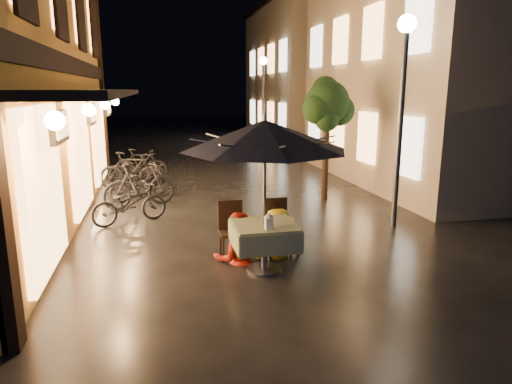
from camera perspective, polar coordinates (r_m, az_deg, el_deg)
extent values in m
plane|color=black|center=(7.23, 3.26, -10.23)|extent=(90.00, 90.00, 0.00)
cube|color=black|center=(10.55, -22.10, 14.44)|extent=(0.12, 11.00, 0.35)
cube|color=black|center=(10.46, -18.71, 11.69)|extent=(1.20, 10.50, 0.12)
cube|color=#FCB165|center=(12.15, -21.29, 20.33)|extent=(0.10, 0.90, 1.50)
cube|color=#FCB165|center=(14.61, -19.78, 19.01)|extent=(0.10, 0.90, 1.50)
cube|color=#FCB165|center=(7.24, -25.04, 0.21)|extent=(0.10, 2.20, 2.40)
cube|color=#FCB165|center=(10.63, -21.09, 4.20)|extent=(0.10, 2.20, 2.40)
cube|color=#FCB165|center=(14.07, -19.05, 6.24)|extent=(0.10, 2.20, 2.40)
cube|color=tan|center=(15.93, 24.10, 13.20)|extent=(7.00, 9.00, 6.50)
cube|color=#FCB165|center=(11.29, 18.55, 5.35)|extent=(0.10, 1.00, 1.40)
cube|color=#FCB165|center=(11.31, 19.60, 19.55)|extent=(0.10, 1.00, 1.40)
cube|color=#FCB165|center=(13.21, 13.67, 6.63)|extent=(0.10, 1.00, 1.40)
cube|color=#FCB165|center=(13.23, 14.34, 18.77)|extent=(0.10, 1.00, 1.40)
cube|color=#FCB165|center=(15.21, 10.04, 7.55)|extent=(0.10, 1.00, 1.40)
cube|color=#FCB165|center=(15.22, 10.47, 18.10)|extent=(0.10, 1.00, 1.40)
cube|color=#FCB165|center=(17.26, 7.25, 8.23)|extent=(0.10, 1.00, 1.40)
cube|color=#FCB165|center=(17.27, 7.52, 17.53)|extent=(0.10, 1.00, 1.40)
cube|color=tan|center=(26.14, 8.76, 14.06)|extent=(7.00, 10.00, 7.00)
cube|color=black|center=(26.49, 9.04, 21.98)|extent=(7.30, 10.30, 0.30)
cube|color=#FCB165|center=(21.44, 3.28, 9.17)|extent=(0.10, 1.00, 1.40)
cube|color=#FCB165|center=(21.45, 3.38, 16.65)|extent=(0.10, 1.00, 1.40)
cube|color=#FCB165|center=(23.57, 1.82, 9.50)|extent=(0.10, 1.00, 1.40)
cube|color=#FCB165|center=(23.58, 1.87, 16.31)|extent=(0.10, 1.00, 1.40)
cube|color=#FCB165|center=(25.70, 0.60, 9.77)|extent=(0.10, 1.00, 1.40)
cube|color=#FCB165|center=(25.71, 0.61, 16.01)|extent=(0.10, 1.00, 1.40)
cube|color=#FCB165|center=(27.85, -0.44, 10.00)|extent=(0.10, 1.00, 1.40)
cube|color=#FCB165|center=(27.85, -0.45, 15.76)|extent=(0.10, 1.00, 1.40)
cylinder|color=black|center=(11.82, 8.69, 4.21)|extent=(0.16, 0.16, 2.20)
sphere|color=black|center=(11.70, 8.92, 11.01)|extent=(1.10, 1.10, 1.10)
sphere|color=black|center=(11.93, 10.30, 10.03)|extent=(0.80, 0.80, 0.80)
sphere|color=black|center=(11.46, 7.75, 10.26)|extent=(0.76, 0.76, 0.76)
sphere|color=black|center=(12.00, 8.67, 12.49)|extent=(0.70, 0.70, 0.70)
sphere|color=black|center=(11.45, 8.84, 8.97)|extent=(0.60, 0.60, 0.60)
cylinder|color=#59595E|center=(9.73, 17.52, 7.31)|extent=(0.12, 0.12, 4.00)
sphere|color=#FFF1C2|center=(9.77, 18.36, 19.35)|extent=(0.36, 0.36, 0.36)
cylinder|color=#59595E|center=(20.99, 0.90, 10.48)|extent=(0.12, 0.12, 4.00)
sphere|color=#FFF1C2|center=(21.01, 0.92, 16.07)|extent=(0.36, 0.36, 0.36)
cylinder|color=#59595E|center=(7.24, 1.03, -7.14)|extent=(0.10, 0.10, 0.72)
cylinder|color=#59595E|center=(7.36, 1.02, -9.63)|extent=(0.56, 0.56, 0.04)
cube|color=#2F512E|center=(7.11, 1.04, -4.19)|extent=(0.95, 0.95, 0.06)
cube|color=#2F512E|center=(7.28, 4.69, -5.18)|extent=(0.04, 0.95, 0.33)
cube|color=#2F512E|center=(7.07, -2.73, -5.70)|extent=(0.04, 0.95, 0.33)
cube|color=#2F512E|center=(7.60, 0.20, -4.36)|extent=(0.95, 0.04, 0.33)
cube|color=#2F512E|center=(6.73, 1.98, -6.68)|extent=(0.95, 0.04, 0.33)
cylinder|color=#59595E|center=(7.01, 1.05, -1.05)|extent=(0.05, 0.05, 2.30)
cone|color=black|center=(6.84, 1.09, 7.11)|extent=(2.55, 2.55, 0.46)
cylinder|color=#59595E|center=(6.82, 1.10, 9.20)|extent=(0.06, 0.06, 0.12)
cube|color=black|center=(7.74, -2.99, -5.13)|extent=(0.42, 0.42, 0.05)
cube|color=black|center=(7.84, -3.24, -2.97)|extent=(0.42, 0.04, 0.55)
cylinder|color=black|center=(7.62, -4.09, -7.30)|extent=(0.04, 0.04, 0.43)
cylinder|color=black|center=(7.67, -1.41, -7.12)|extent=(0.04, 0.04, 0.43)
cylinder|color=black|center=(7.95, -4.47, -6.43)|extent=(0.04, 0.04, 0.43)
cylinder|color=black|center=(8.01, -1.90, -6.26)|extent=(0.04, 0.04, 0.43)
cube|color=black|center=(7.90, 2.77, -4.74)|extent=(0.42, 0.42, 0.05)
cube|color=black|center=(8.00, 2.43, -2.64)|extent=(0.42, 0.04, 0.55)
cylinder|color=black|center=(7.76, 1.81, -6.88)|extent=(0.04, 0.04, 0.43)
cylinder|color=black|center=(7.86, 4.37, -6.67)|extent=(0.04, 0.04, 0.43)
cylinder|color=black|center=(8.09, 1.18, -6.04)|extent=(0.04, 0.04, 0.43)
cylinder|color=black|center=(8.18, 3.64, -5.86)|extent=(0.04, 0.04, 0.43)
cube|color=white|center=(6.81, 1.62, -3.91)|extent=(0.11, 0.11, 0.18)
cube|color=#FFD88C|center=(6.81, 1.62, -4.00)|extent=(0.07, 0.07, 0.12)
cone|color=white|center=(6.77, 1.62, -2.90)|extent=(0.16, 0.16, 0.07)
imported|color=red|center=(7.53, -2.43, -2.68)|extent=(0.81, 0.63, 1.64)
imported|color=gold|center=(7.75, 2.79, -2.30)|extent=(1.07, 0.65, 1.63)
imported|color=black|center=(10.09, -15.56, -1.43)|extent=(1.74, 1.18, 0.87)
imported|color=black|center=(11.38, -14.36, 0.80)|extent=(1.88, 1.13, 1.09)
imported|color=black|center=(12.18, -14.07, 1.19)|extent=(1.87, 1.30, 0.93)
imported|color=black|center=(13.36, -15.34, 2.49)|extent=(1.91, 0.98, 1.10)
imported|color=black|center=(14.08, -14.65, 2.71)|extent=(1.90, 1.19, 0.94)
imported|color=black|center=(14.90, -14.19, 3.36)|extent=(1.71, 0.74, 0.99)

